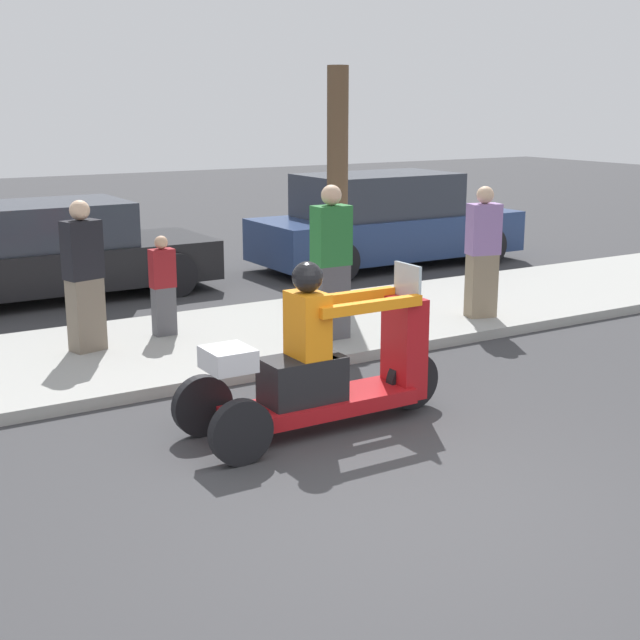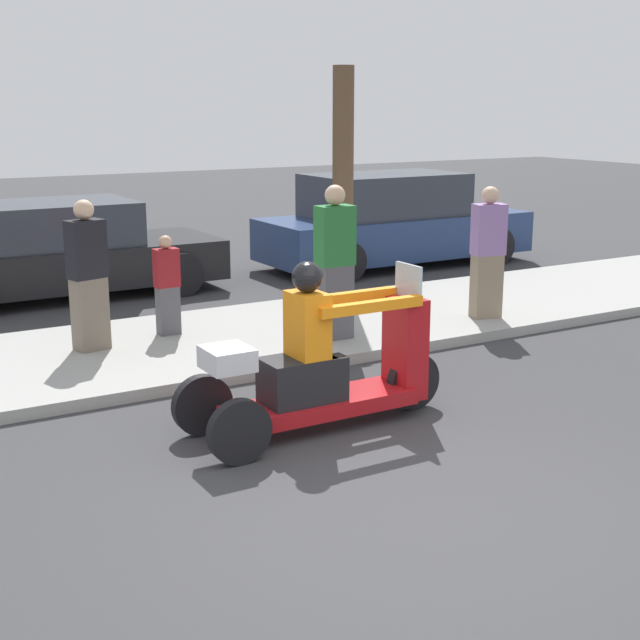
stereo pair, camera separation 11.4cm
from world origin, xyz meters
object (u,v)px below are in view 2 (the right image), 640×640
Objects in this scene: spectator_by_tree at (488,255)px; spectator_with_child at (88,278)px; tree_trunk at (343,186)px; parked_car_lot_far at (392,223)px; spectator_near_curb at (335,266)px; spectator_far_back at (167,287)px; motorcycle_trike at (323,370)px; parked_car_lot_center at (57,252)px.

spectator_with_child is at bearing 167.75° from spectator_by_tree.
tree_trunk is at bearing 120.04° from spectator_by_tree.
spectator_with_child is 0.34× the size of parked_car_lot_far.
spectator_near_curb is at bearing -124.30° from tree_trunk.
spectator_by_tree is (4.69, -1.02, 0.00)m from spectator_with_child.
spectator_with_child is 1.41× the size of spectator_far_back.
parked_car_lot_far reaches higher than motorcycle_trike.
tree_trunk is (3.67, 0.74, 0.76)m from spectator_with_child.
parked_car_lot_far is at bearing 70.68° from spectator_by_tree.
spectator_near_curb is 4.84m from parked_car_lot_center.
spectator_by_tree is 2.16m from spectator_near_curb.
spectator_far_back is (0.96, 0.19, -0.23)m from spectator_with_child.
spectator_by_tree is 0.36× the size of parked_car_lot_center.
parked_car_lot_center is at bearing 81.15° from spectator_with_child.
spectator_far_back is at bearing -168.45° from tree_trunk.
parked_car_lot_center is at bearing 97.24° from spectator_far_back.
parked_car_lot_far is (5.03, 6.18, 0.22)m from motorcycle_trike.
parked_car_lot_center is (-0.42, 3.29, -0.02)m from spectator_far_back.
motorcycle_trike is at bearing -123.91° from tree_trunk.
spectator_near_curb reaches higher than parked_car_lot_center.
motorcycle_trike is 2.12× the size of spectator_far_back.
spectator_near_curb is 0.37× the size of parked_car_lot_far.
spectator_with_child is 0.36× the size of parked_car_lot_center.
tree_trunk is (-2.47, -2.37, 0.92)m from parked_car_lot_far.
spectator_near_curb is at bearing -20.29° from spectator_with_child.
motorcycle_trike is at bearing -123.61° from spectator_near_curb.
tree_trunk is at bearing -41.12° from parked_car_lot_center.
spectator_far_back is at bearing 92.63° from motorcycle_trike.
spectator_by_tree reaches higher than parked_car_lot_center.
motorcycle_trike is 1.41× the size of spectator_near_curb.
spectator_by_tree is 0.35× the size of parked_car_lot_far.
spectator_near_curb is at bearing 56.39° from motorcycle_trike.
spectator_with_child is at bearing -168.91° from spectator_far_back.
spectator_far_back is at bearing 144.42° from spectator_near_curb.
spectator_far_back is (-3.73, 1.21, -0.23)m from spectator_by_tree.
spectator_with_child reaches higher than spectator_far_back.
spectator_near_curb is (-2.16, 0.08, 0.05)m from spectator_by_tree.
motorcycle_trike is 3.29m from spectator_with_child.
parked_car_lot_center is 4.27m from tree_trunk.
tree_trunk is (3.13, -2.73, 1.01)m from parked_car_lot_center.
spectator_by_tree is at bearing -12.25° from spectator_with_child.
motorcycle_trike is 0.52× the size of parked_car_lot_far.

